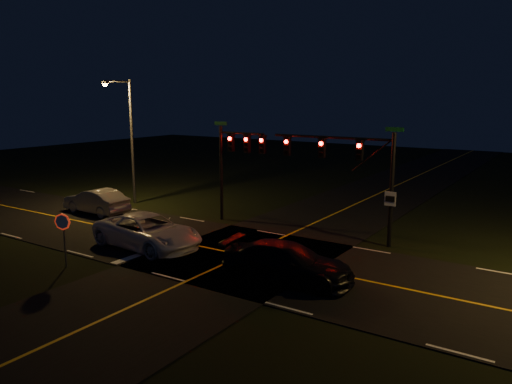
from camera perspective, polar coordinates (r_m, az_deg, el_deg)
The scene contains 11 objects.
ground at distance 24.91m, azimuth -1.44°, elevation -7.33°, with size 120.00×120.00×0.00m, color black.
road_ew at distance 24.90m, azimuth -1.44°, elevation -7.28°, with size 120.00×9.00×0.04m, color black.
road_ns at distance 24.90m, azimuth -1.44°, elevation -7.28°, with size 8.00×120.00×0.04m, color black.
lane_markings at distance 24.69m, azimuth -1.11°, elevation -7.38°, with size 120.00×120.00×0.01m.
streetlight_nw at distance 37.31m, azimuth -14.43°, elevation 6.74°, with size 0.50×2.46×9.00m.
signal_mast_ne at distance 27.23m, azimuth 10.63°, elevation 3.44°, with size 7.47×0.41×6.26m.
signal_mast_nw at distance 30.90m, azimuth -2.37°, elevation 4.28°, with size 3.77×0.41×6.26m.
stop_sign at distance 24.51m, azimuth -21.19°, elevation -3.90°, with size 0.75×0.33×2.55m.
pickup_white at distance 26.52m, azimuth -12.27°, elevation -4.50°, with size 6.44×3.35×1.73m, color silver.
suv_dark at distance 21.34m, azimuth 3.65°, elevation -8.14°, with size 5.93×3.01×1.65m, color black.
sedan_silver at distance 35.26m, azimuth -17.79°, elevation -1.07°, with size 5.10×1.93×1.66m, color gray.
Camera 1 is at (13.51, -19.46, 7.71)m, focal length 35.00 mm.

